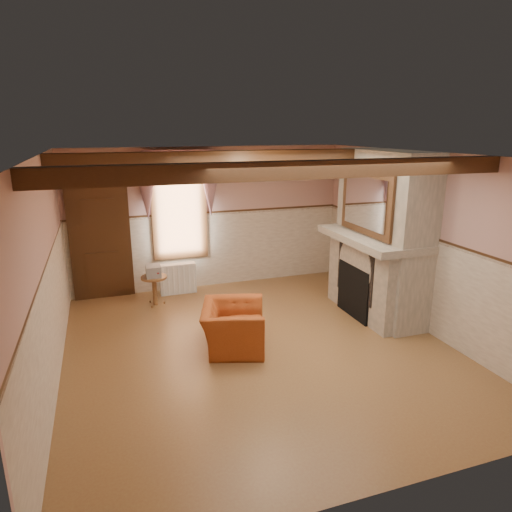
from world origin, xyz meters
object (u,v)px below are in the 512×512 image
object	(u,v)px
mantel_clock	(353,221)
radiator	(178,279)
side_table	(155,291)
bowl	(375,233)
armchair	(233,327)
oil_lamp	(367,224)

from	to	relation	value
mantel_clock	radiator	bearing A→B (deg)	154.41
side_table	radiator	distance (m)	0.69
bowl	armchair	bearing A→B (deg)	-170.30
side_table	mantel_clock	xyz separation A→B (m)	(3.48, -0.95, 1.25)
side_table	mantel_clock	world-z (taller)	mantel_clock
bowl	mantel_clock	size ratio (longest dim) A/B	1.37
armchair	oil_lamp	distance (m)	2.95
side_table	radiator	bearing A→B (deg)	43.56
bowl	oil_lamp	bearing A→B (deg)	90.00
armchair	oil_lamp	xyz separation A→B (m)	(2.59, 0.70, 1.23)
mantel_clock	oil_lamp	world-z (taller)	oil_lamp
radiator	mantel_clock	bearing A→B (deg)	-26.18
armchair	side_table	bearing A→B (deg)	40.32
oil_lamp	bowl	bearing A→B (deg)	-90.00
bowl	mantel_clock	distance (m)	0.71
armchair	side_table	size ratio (longest dim) A/B	1.85
bowl	radiator	bearing A→B (deg)	144.43
side_table	oil_lamp	distance (m)	3.96
armchair	mantel_clock	size ratio (longest dim) A/B	4.24
armchair	side_table	xyz separation A→B (m)	(-0.89, 2.10, -0.06)
side_table	bowl	bearing A→B (deg)	-25.39
armchair	radiator	distance (m)	2.60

